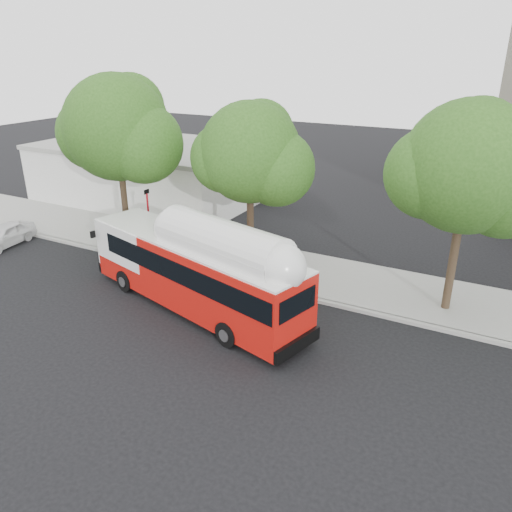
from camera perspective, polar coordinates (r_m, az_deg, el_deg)
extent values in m
plane|color=black|center=(21.76, -5.87, -7.37)|extent=(120.00, 120.00, 0.00)
cube|color=gray|center=(26.76, 1.76, -1.08)|extent=(60.00, 5.00, 0.15)
cube|color=gray|center=(24.66, -0.90, -3.23)|extent=(60.00, 0.30, 0.15)
cube|color=#9E1111|center=(26.10, -6.70, -1.86)|extent=(10.00, 0.32, 0.16)
cylinder|color=#2D2116|center=(29.85, -14.87, 6.75)|extent=(0.36, 0.36, 6.08)
sphere|color=#254E16|center=(29.09, -15.63, 13.95)|extent=(5.80, 5.80, 5.80)
sphere|color=#254E16|center=(28.31, -12.75, 12.43)|extent=(4.35, 4.35, 4.35)
cylinder|color=#2D2116|center=(25.82, -0.66, 4.32)|extent=(0.36, 0.36, 5.44)
sphere|color=#254E16|center=(24.96, -0.69, 11.75)|extent=(5.00, 5.00, 5.00)
sphere|color=#254E16|center=(24.67, 2.39, 9.98)|extent=(3.75, 3.75, 3.75)
cylinder|color=#2D2116|center=(22.85, 21.73, 0.58)|extent=(0.36, 0.36, 5.76)
sphere|color=#254E16|center=(21.86, 23.10, 9.35)|extent=(5.40, 5.40, 5.40)
sphere|color=#254E16|center=(22.14, 26.68, 6.97)|extent=(4.05, 4.05, 4.05)
cube|color=silver|center=(39.50, -11.94, 9.24)|extent=(16.00, 10.00, 4.00)
cube|color=gray|center=(39.09, -12.20, 12.23)|extent=(16.20, 10.20, 0.30)
cube|color=red|center=(22.03, -7.13, -1.94)|extent=(11.85, 5.50, 2.80)
cube|color=black|center=(21.45, -6.38, -0.90)|extent=(10.75, 5.25, 0.92)
cube|color=white|center=(21.48, -7.32, 1.56)|extent=(11.83, 5.43, 0.10)
cube|color=white|center=(20.02, -3.79, 0.87)|extent=(6.48, 3.51, 0.53)
cube|color=black|center=(27.34, -15.60, -0.49)|extent=(1.21, 1.88, 0.06)
imported|color=#22419E|center=(27.16, -15.70, 0.41)|extent=(1.00, 1.75, 0.87)
imported|color=silver|center=(32.99, -26.80, 2.16)|extent=(4.03, 2.03, 1.32)
cylinder|color=red|center=(27.92, -12.07, 3.35)|extent=(0.11, 0.11, 3.70)
cube|color=black|center=(27.36, -12.40, 7.19)|extent=(0.05, 0.37, 0.23)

